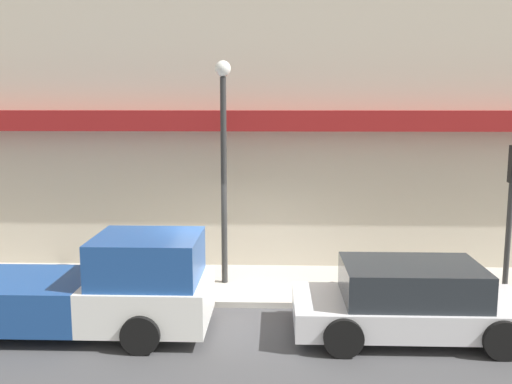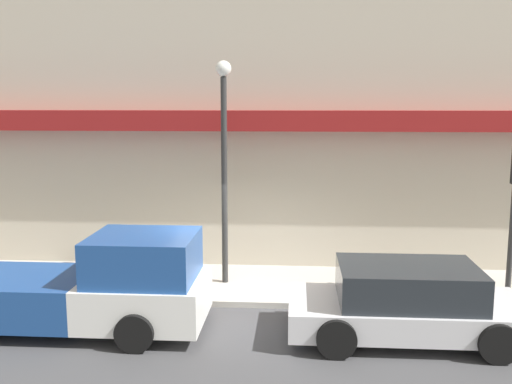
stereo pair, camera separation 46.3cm
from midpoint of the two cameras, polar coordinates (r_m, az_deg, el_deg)
The scene contains 7 objects.
ground_plane at distance 12.41m, azimuth -3.51°, elevation -11.51°, with size 80.00×80.00×0.00m, color #424244.
sidewalk at distance 13.71m, azimuth -2.94°, elevation -9.21°, with size 36.00×2.81×0.13m.
building at distance 15.91m, azimuth -2.22°, elevation 9.16°, with size 19.80×3.80×9.32m.
pickup_truck at distance 11.52m, azimuth -18.28°, elevation -9.30°, with size 5.72×2.12×1.88m.
parked_car at distance 11.11m, azimuth 14.03°, elevation -10.52°, with size 4.34×2.11×1.39m.
fire_hydrant at distance 12.93m, azimuth -9.65°, elevation -8.47°, with size 0.22×0.22×0.72m.
street_lamp at distance 13.04m, azimuth -4.28°, elevation 4.68°, with size 0.36×0.36×5.13m.
Camera 1 is at (0.92, -11.59, 4.33)m, focal length 40.00 mm.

